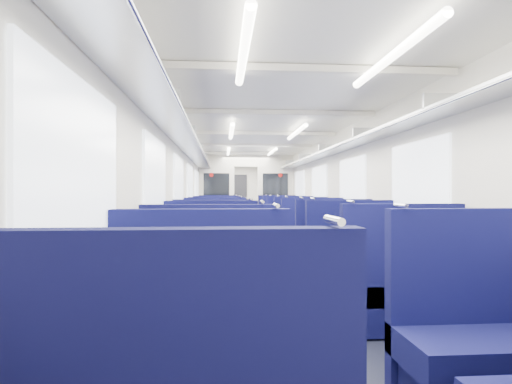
{
  "coord_description": "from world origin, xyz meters",
  "views": [
    {
      "loc": [
        -0.7,
        -9.55,
        1.26
      ],
      "look_at": [
        0.24,
        2.28,
        1.24
      ],
      "focal_mm": 29.57,
      "sensor_mm": 36.0,
      "label": 1
    }
  ],
  "objects_px": {
    "seat_8": "(213,256)",
    "seat_12": "(216,237)",
    "seat_16": "(217,228)",
    "seat_19": "(278,224)",
    "seat_13": "(300,236)",
    "seat_15": "(291,232)",
    "bulkhead": "(246,192)",
    "seat_11": "(314,245)",
    "seat_4": "(207,297)",
    "seat_5": "(395,292)",
    "seat_9": "(331,255)",
    "seat_18": "(218,224)",
    "seat_2": "(200,350)",
    "end_door": "(238,197)",
    "seat_7": "(353,267)",
    "seat_6": "(211,272)",
    "seat_17": "(283,227)",
    "seat_3": "(486,345)",
    "seat_14": "(217,232)",
    "seat_10": "(215,245)"
  },
  "relations": [
    {
      "from": "seat_2",
      "to": "seat_9",
      "type": "distance_m",
      "value": 3.85
    },
    {
      "from": "seat_5",
      "to": "seat_11",
      "type": "height_order",
      "value": "same"
    },
    {
      "from": "seat_2",
      "to": "seat_19",
      "type": "xyz_separation_m",
      "value": [
        1.66,
        9.2,
        0.0
      ]
    },
    {
      "from": "seat_3",
      "to": "seat_7",
      "type": "relative_size",
      "value": 1.0
    },
    {
      "from": "seat_17",
      "to": "seat_2",
      "type": "bearing_deg",
      "value": -101.54
    },
    {
      "from": "seat_15",
      "to": "seat_19",
      "type": "bearing_deg",
      "value": 90.0
    },
    {
      "from": "seat_4",
      "to": "seat_12",
      "type": "relative_size",
      "value": 1.0
    },
    {
      "from": "seat_8",
      "to": "seat_15",
      "type": "relative_size",
      "value": 1.0
    },
    {
      "from": "seat_13",
      "to": "seat_7",
      "type": "bearing_deg",
      "value": -90.0
    },
    {
      "from": "bulkhead",
      "to": "seat_18",
      "type": "xyz_separation_m",
      "value": [
        -0.83,
        -0.78,
        -0.87
      ]
    },
    {
      "from": "seat_3",
      "to": "seat_2",
      "type": "bearing_deg",
      "value": 178.29
    },
    {
      "from": "seat_6",
      "to": "seat_3",
      "type": "bearing_deg",
      "value": -54.81
    },
    {
      "from": "seat_6",
      "to": "seat_17",
      "type": "bearing_deg",
      "value": 74.09
    },
    {
      "from": "seat_16",
      "to": "seat_19",
      "type": "height_order",
      "value": "same"
    },
    {
      "from": "seat_6",
      "to": "seat_9",
      "type": "bearing_deg",
      "value": 35.24
    },
    {
      "from": "seat_3",
      "to": "seat_15",
      "type": "distance_m",
      "value": 6.95
    },
    {
      "from": "seat_6",
      "to": "seat_11",
      "type": "bearing_deg",
      "value": 53.62
    },
    {
      "from": "seat_6",
      "to": "seat_14",
      "type": "xyz_separation_m",
      "value": [
        0.0,
        4.71,
        0.0
      ]
    },
    {
      "from": "seat_2",
      "to": "seat_18",
      "type": "height_order",
      "value": "same"
    },
    {
      "from": "seat_10",
      "to": "seat_16",
      "type": "height_order",
      "value": "same"
    },
    {
      "from": "end_door",
      "to": "seat_12",
      "type": "height_order",
      "value": "end_door"
    },
    {
      "from": "seat_19",
      "to": "seat_13",
      "type": "bearing_deg",
      "value": -90.0
    },
    {
      "from": "seat_11",
      "to": "seat_13",
      "type": "height_order",
      "value": "same"
    },
    {
      "from": "seat_10",
      "to": "seat_18",
      "type": "height_order",
      "value": "same"
    },
    {
      "from": "seat_5",
      "to": "seat_14",
      "type": "distance_m",
      "value": 6.0
    },
    {
      "from": "bulkhead",
      "to": "seat_4",
      "type": "distance_m",
      "value": 9.02
    },
    {
      "from": "seat_14",
      "to": "seat_15",
      "type": "height_order",
      "value": "same"
    },
    {
      "from": "seat_11",
      "to": "seat_10",
      "type": "bearing_deg",
      "value": 173.8
    },
    {
      "from": "seat_11",
      "to": "seat_13",
      "type": "relative_size",
      "value": 1.0
    },
    {
      "from": "bulkhead",
      "to": "seat_11",
      "type": "relative_size",
      "value": 2.36
    },
    {
      "from": "seat_11",
      "to": "seat_17",
      "type": "bearing_deg",
      "value": 90.0
    },
    {
      "from": "seat_8",
      "to": "seat_12",
      "type": "height_order",
      "value": "same"
    },
    {
      "from": "seat_11",
      "to": "seat_7",
      "type": "bearing_deg",
      "value": -90.0
    },
    {
      "from": "seat_9",
      "to": "seat_19",
      "type": "bearing_deg",
      "value": 90.0
    },
    {
      "from": "seat_12",
      "to": "seat_3",
      "type": "bearing_deg",
      "value": -74.37
    },
    {
      "from": "seat_10",
      "to": "seat_17",
      "type": "bearing_deg",
      "value": 63.92
    },
    {
      "from": "bulkhead",
      "to": "seat_17",
      "type": "height_order",
      "value": "bulkhead"
    },
    {
      "from": "seat_8",
      "to": "seat_18",
      "type": "bearing_deg",
      "value": 90.0
    },
    {
      "from": "end_door",
      "to": "seat_13",
      "type": "xyz_separation_m",
      "value": [
        0.83,
        -10.23,
        -0.64
      ]
    },
    {
      "from": "seat_6",
      "to": "seat_12",
      "type": "xyz_separation_m",
      "value": [
        0.0,
        3.58,
        0.0
      ]
    },
    {
      "from": "bulkhead",
      "to": "seat_18",
      "type": "bearing_deg",
      "value": -136.74
    },
    {
      "from": "seat_4",
      "to": "seat_8",
      "type": "relative_size",
      "value": 1.0
    },
    {
      "from": "seat_4",
      "to": "seat_13",
      "type": "xyz_separation_m",
      "value": [
        1.66,
        4.69,
        0.0
      ]
    },
    {
      "from": "seat_11",
      "to": "seat_17",
      "type": "relative_size",
      "value": 1.0
    },
    {
      "from": "bulkhead",
      "to": "seat_4",
      "type": "height_order",
      "value": "bulkhead"
    },
    {
      "from": "seat_13",
      "to": "seat_12",
      "type": "bearing_deg",
      "value": 179.94
    },
    {
      "from": "seat_2",
      "to": "seat_5",
      "type": "xyz_separation_m",
      "value": [
        1.66,
        1.25,
        0.0
      ]
    },
    {
      "from": "seat_8",
      "to": "seat_5",
      "type": "bearing_deg",
      "value": -52.88
    },
    {
      "from": "seat_14",
      "to": "seat_10",
      "type": "bearing_deg",
      "value": -90.0
    },
    {
      "from": "seat_5",
      "to": "seat_19",
      "type": "height_order",
      "value": "same"
    }
  ]
}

